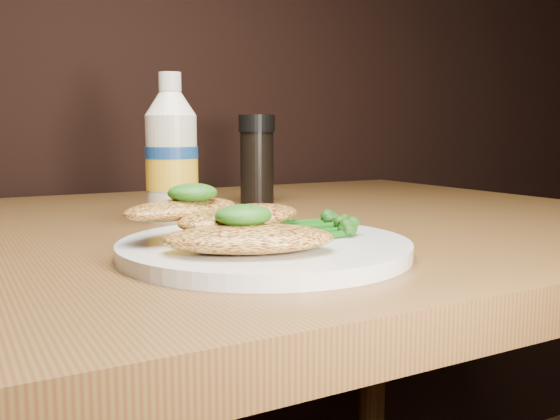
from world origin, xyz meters
TOP-DOWN VIEW (x-y plane):
  - plate at (-0.01, 0.84)m, footprint 0.25×0.25m
  - chicken_front at (-0.05, 0.80)m, footprint 0.15×0.12m
  - chicken_mid at (-0.03, 0.86)m, footprint 0.15×0.11m
  - chicken_back at (-0.07, 0.89)m, footprint 0.13×0.10m
  - pesto_front at (-0.04, 0.81)m, footprint 0.05×0.04m
  - pesto_back at (-0.06, 0.88)m, footprint 0.05×0.04m
  - broccolini_bundle at (0.03, 0.84)m, footprint 0.14×0.11m
  - mayo_bottle at (-0.01, 1.07)m, footprint 0.07×0.07m
  - pepper_grinder at (0.16, 1.18)m, footprint 0.06×0.06m

SIDE VIEW (x-z plane):
  - plate at x=-0.01m, z-range 0.75..0.76m
  - broccolini_bundle at x=0.03m, z-range 0.76..0.78m
  - chicken_front at x=-0.05m, z-range 0.76..0.78m
  - chicken_mid at x=-0.03m, z-range 0.77..0.79m
  - chicken_back at x=-0.07m, z-range 0.78..0.80m
  - pesto_front at x=-0.04m, z-range 0.78..0.80m
  - pesto_back at x=-0.06m, z-range 0.80..0.81m
  - pepper_grinder at x=0.16m, z-range 0.75..0.88m
  - mayo_bottle at x=-0.01m, z-range 0.75..0.93m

